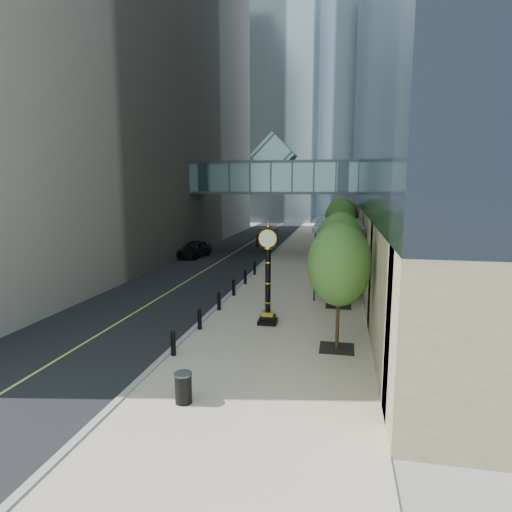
# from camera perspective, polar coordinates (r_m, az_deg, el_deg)

# --- Properties ---
(ground) EXTENTS (320.00, 320.00, 0.00)m
(ground) POSITION_cam_1_polar(r_m,az_deg,el_deg) (15.94, -2.99, -15.34)
(ground) COLOR gray
(ground) RESTS_ON ground
(road) EXTENTS (8.00, 180.00, 0.02)m
(road) POSITION_cam_1_polar(r_m,az_deg,el_deg) (55.47, 0.22, 2.37)
(road) COLOR black
(road) RESTS_ON ground
(sidewalk) EXTENTS (8.00, 180.00, 0.06)m
(sidewalk) POSITION_cam_1_polar(r_m,az_deg,el_deg) (54.50, 8.50, 2.16)
(sidewalk) COLOR tan
(sidewalk) RESTS_ON ground
(curb) EXTENTS (0.25, 180.00, 0.07)m
(curb) POSITION_cam_1_polar(r_m,az_deg,el_deg) (54.84, 4.32, 2.29)
(curb) COLOR gray
(curb) RESTS_ON ground
(midrise_left) EXTENTS (20.00, 58.00, 40.00)m
(midrise_left) POSITION_cam_1_polar(r_m,az_deg,el_deg) (48.06, -22.17, 24.73)
(midrise_left) COLOR tan
(midrise_left) RESTS_ON ground
(distant_tower_a) EXTENTS (24.00, 22.00, 78.00)m
(distant_tower_a) POSITION_cam_1_polar(r_m,az_deg,el_deg) (96.37, 0.16, 28.84)
(distant_tower_a) COLOR #95ADBB
(distant_tower_a) RESTS_ON ground
(distant_tower_b) EXTENTS (26.00, 24.00, 90.00)m
(distant_tower_b) POSITION_cam_1_polar(r_m,az_deg,el_deg) (115.72, 15.20, 28.28)
(distant_tower_b) COLOR #95ADBB
(distant_tower_b) RESTS_ON ground
(distant_tower_c) EXTENTS (22.00, 22.00, 65.00)m
(distant_tower_c) POSITION_cam_1_polar(r_m,az_deg,el_deg) (136.85, 7.57, 20.03)
(distant_tower_c) COLOR #95ADBB
(distant_tower_c) RESTS_ON ground
(skywalk) EXTENTS (17.00, 4.20, 5.80)m
(skywalk) POSITION_cam_1_polar(r_m,az_deg,el_deg) (42.57, 2.42, 10.67)
(skywalk) COLOR slate
(skywalk) RESTS_ON ground
(entrance_canopy) EXTENTS (3.00, 8.00, 4.38)m
(entrance_canopy) POSITION_cam_1_polar(r_m,az_deg,el_deg) (28.14, 11.02, 4.09)
(entrance_canopy) COLOR #383F44
(entrance_canopy) RESTS_ON ground
(bollard_row) EXTENTS (0.20, 16.20, 0.90)m
(bollard_row) POSITION_cam_1_polar(r_m,az_deg,el_deg) (24.66, -3.91, -5.16)
(bollard_row) COLOR black
(bollard_row) RESTS_ON sidewalk
(street_trees) EXTENTS (2.76, 28.53, 5.68)m
(street_trees) POSITION_cam_1_polar(r_m,az_deg,el_deg) (30.58, 11.25, 3.39)
(street_trees) COLOR black
(street_trees) RESTS_ON sidewalk
(street_clock) EXTENTS (0.92, 0.92, 4.83)m
(street_clock) POSITION_cam_1_polar(r_m,az_deg,el_deg) (20.49, 1.61, -3.39)
(street_clock) COLOR black
(street_clock) RESTS_ON sidewalk
(trash_bin) EXTENTS (0.65, 0.65, 0.90)m
(trash_bin) POSITION_cam_1_polar(r_m,az_deg,el_deg) (13.88, -9.66, -17.05)
(trash_bin) COLOR black
(trash_bin) RESTS_ON sidewalk
(pedestrian) EXTENTS (0.60, 0.42, 1.56)m
(pedestrian) POSITION_cam_1_polar(r_m,az_deg,el_deg) (26.00, 10.38, -3.79)
(pedestrian) COLOR beige
(pedestrian) RESTS_ON sidewalk
(car_near) EXTENTS (2.44, 4.78, 1.56)m
(car_near) POSITION_cam_1_polar(r_m,az_deg,el_deg) (40.94, -8.21, 0.94)
(car_near) COLOR black
(car_near) RESTS_ON road
(car_far) EXTENTS (1.70, 4.11, 1.32)m
(car_far) POSITION_cam_1_polar(r_m,az_deg,el_deg) (48.70, 1.12, 2.20)
(car_far) COLOR black
(car_far) RESTS_ON road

